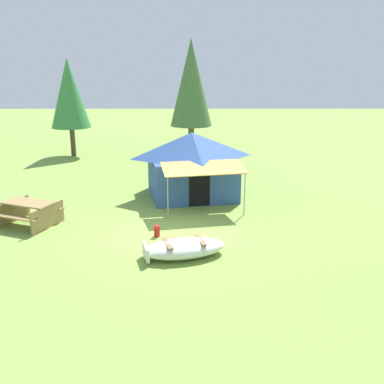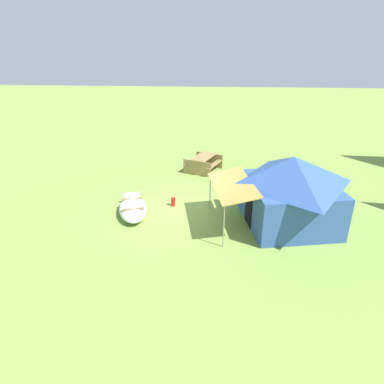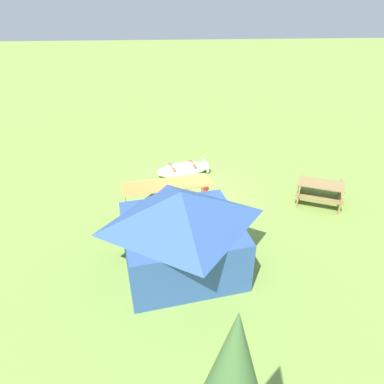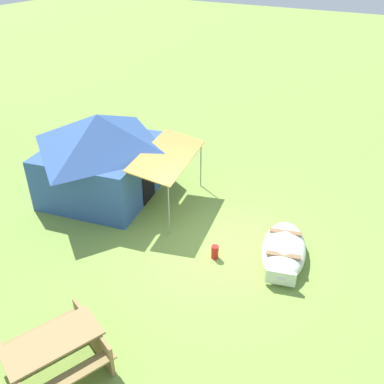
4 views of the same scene
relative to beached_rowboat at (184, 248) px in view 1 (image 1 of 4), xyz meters
name	(u,v)px [view 1 (image 1 of 4)]	position (x,y,z in m)	size (l,w,h in m)	color
ground_plane	(172,232)	(-0.39, 1.76, -0.24)	(80.00, 80.00, 0.00)	#7B9C42
beached_rowboat	(184,248)	(0.00, 0.00, 0.00)	(2.42, 1.59, 0.47)	silver
canvas_cabin_tent	(192,163)	(0.25, 5.65, 1.04)	(3.87, 4.73, 2.47)	#325598
picnic_table	(29,211)	(-4.92, 2.44, 0.23)	(2.07, 1.99, 0.76)	#967A49
cooler_box	(196,197)	(0.39, 4.80, -0.05)	(0.52, 0.30, 0.38)	silver
fuel_can	(157,231)	(-0.81, 1.42, -0.07)	(0.18, 0.18, 0.34)	red
pine_tree_back_left	(191,83)	(0.26, 12.91, 3.76)	(2.23, 2.23, 6.29)	brown
pine_tree_back_right	(69,94)	(-6.36, 13.48, 3.20)	(2.14, 2.14, 5.30)	#4F3E32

